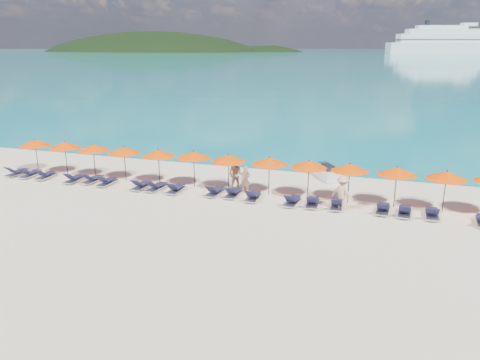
% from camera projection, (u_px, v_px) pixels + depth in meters
% --- Properties ---
extents(ground, '(1400.00, 1400.00, 0.00)m').
position_uv_depth(ground, '(221.00, 219.00, 23.53)').
color(ground, beige).
extents(sea, '(1600.00, 1300.00, 0.01)m').
position_uv_depth(sea, '(394.00, 51.00, 625.43)').
color(sea, '#1FA9B2').
rests_on(sea, ground).
extents(headland_main, '(374.00, 242.00, 126.50)m').
position_uv_depth(headland_main, '(152.00, 81.00, 616.98)').
color(headland_main, black).
rests_on(headland_main, ground).
extents(headland_small, '(162.00, 126.00, 85.50)m').
position_uv_depth(headland_small, '(266.00, 81.00, 589.18)').
color(headland_small, black).
rests_on(headland_small, ground).
extents(cruise_ship, '(140.02, 62.89, 38.91)m').
position_uv_depth(cruise_ship, '(458.00, 43.00, 476.41)').
color(cruise_ship, white).
rests_on(cruise_ship, ground).
extents(jetski, '(2.20, 2.76, 0.94)m').
position_uv_depth(jetski, '(326.00, 172.00, 30.56)').
color(jetski, silver).
rests_on(jetski, ground).
extents(beachgoer_a, '(0.61, 0.42, 1.61)m').
position_uv_depth(beachgoer_a, '(246.00, 180.00, 27.44)').
color(beachgoer_a, '#DEA281').
rests_on(beachgoer_a, ground).
extents(beachgoer_b, '(0.94, 0.61, 1.84)m').
position_uv_depth(beachgoer_b, '(236.00, 174.00, 28.08)').
color(beachgoer_b, '#DEA281').
rests_on(beachgoer_b, ground).
extents(beachgoer_c, '(1.34, 0.96, 1.88)m').
position_uv_depth(beachgoer_c, '(342.00, 193.00, 24.53)').
color(beachgoer_c, '#DEA281').
rests_on(beachgoer_c, ground).
extents(umbrella_0, '(2.10, 2.10, 2.28)m').
position_uv_depth(umbrella_0, '(35.00, 143.00, 31.73)').
color(umbrella_0, black).
rests_on(umbrella_0, ground).
extents(umbrella_1, '(2.10, 2.10, 2.28)m').
position_uv_depth(umbrella_1, '(65.00, 145.00, 31.01)').
color(umbrella_1, black).
rests_on(umbrella_1, ground).
extents(umbrella_2, '(2.10, 2.10, 2.28)m').
position_uv_depth(umbrella_2, '(93.00, 148.00, 30.26)').
color(umbrella_2, black).
rests_on(umbrella_2, ground).
extents(umbrella_3, '(2.10, 2.10, 2.28)m').
position_uv_depth(umbrella_3, '(124.00, 150.00, 29.55)').
color(umbrella_3, black).
rests_on(umbrella_3, ground).
extents(umbrella_4, '(2.10, 2.10, 2.28)m').
position_uv_depth(umbrella_4, '(158.00, 153.00, 28.74)').
color(umbrella_4, black).
rests_on(umbrella_4, ground).
extents(umbrella_5, '(2.10, 2.10, 2.28)m').
position_uv_depth(umbrella_5, '(194.00, 155.00, 28.26)').
color(umbrella_5, black).
rests_on(umbrella_5, ground).
extents(umbrella_6, '(2.10, 2.10, 2.28)m').
position_uv_depth(umbrella_6, '(229.00, 158.00, 27.41)').
color(umbrella_6, black).
rests_on(umbrella_6, ground).
extents(umbrella_7, '(2.10, 2.10, 2.28)m').
position_uv_depth(umbrella_7, '(269.00, 161.00, 26.75)').
color(umbrella_7, black).
rests_on(umbrella_7, ground).
extents(umbrella_8, '(2.10, 2.10, 2.28)m').
position_uv_depth(umbrella_8, '(309.00, 164.00, 26.02)').
color(umbrella_8, black).
rests_on(umbrella_8, ground).
extents(umbrella_9, '(2.10, 2.10, 2.28)m').
position_uv_depth(umbrella_9, '(350.00, 167.00, 25.37)').
color(umbrella_9, black).
rests_on(umbrella_9, ground).
extents(umbrella_10, '(2.10, 2.10, 2.28)m').
position_uv_depth(umbrella_10, '(397.00, 171.00, 24.63)').
color(umbrella_10, black).
rests_on(umbrella_10, ground).
extents(umbrella_11, '(2.10, 2.10, 2.28)m').
position_uv_depth(umbrella_11, '(447.00, 175.00, 23.83)').
color(umbrella_11, black).
rests_on(umbrella_11, ground).
extents(lounger_0, '(0.73, 1.74, 0.66)m').
position_uv_depth(lounger_0, '(17.00, 172.00, 31.21)').
color(lounger_0, silver).
rests_on(lounger_0, ground).
extents(lounger_1, '(0.71, 1.73, 0.66)m').
position_uv_depth(lounger_1, '(30.00, 174.00, 30.86)').
color(lounger_1, silver).
rests_on(lounger_1, ground).
extents(lounger_2, '(0.75, 1.74, 0.66)m').
position_uv_depth(lounger_2, '(46.00, 175.00, 30.48)').
color(lounger_2, silver).
rests_on(lounger_2, ground).
extents(lounger_3, '(0.68, 1.72, 0.66)m').
position_uv_depth(lounger_3, '(74.00, 179.00, 29.71)').
color(lounger_3, silver).
rests_on(lounger_3, ground).
extents(lounger_4, '(0.72, 1.74, 0.66)m').
position_uv_depth(lounger_4, '(93.00, 179.00, 29.59)').
color(lounger_4, silver).
rests_on(lounger_4, ground).
extents(lounger_5, '(0.65, 1.71, 0.66)m').
position_uv_depth(lounger_5, '(107.00, 181.00, 29.07)').
color(lounger_5, silver).
rests_on(lounger_5, ground).
extents(lounger_6, '(0.68, 1.72, 0.66)m').
position_uv_depth(lounger_6, '(141.00, 185.00, 28.30)').
color(lounger_6, silver).
rests_on(lounger_6, ground).
extents(lounger_7, '(0.79, 1.75, 0.66)m').
position_uv_depth(lounger_7, '(156.00, 187.00, 28.03)').
color(lounger_7, silver).
rests_on(lounger_7, ground).
extents(lounger_8, '(0.64, 1.71, 0.66)m').
position_uv_depth(lounger_8, '(176.00, 189.00, 27.62)').
color(lounger_8, silver).
rests_on(lounger_8, ground).
extents(lounger_9, '(0.76, 1.75, 0.66)m').
position_uv_depth(lounger_9, '(215.00, 191.00, 27.11)').
color(lounger_9, silver).
rests_on(lounger_9, ground).
extents(lounger_10, '(0.64, 1.71, 0.66)m').
position_uv_depth(lounger_10, '(233.00, 193.00, 26.85)').
color(lounger_10, silver).
rests_on(lounger_10, ground).
extents(lounger_11, '(0.68, 1.72, 0.66)m').
position_uv_depth(lounger_11, '(253.00, 196.00, 26.25)').
color(lounger_11, silver).
rests_on(lounger_11, ground).
extents(lounger_12, '(0.76, 1.75, 0.66)m').
position_uv_depth(lounger_12, '(292.00, 201.00, 25.48)').
color(lounger_12, silver).
rests_on(lounger_12, ground).
extents(lounger_13, '(0.74, 1.74, 0.66)m').
position_uv_depth(lounger_13, '(312.00, 202.00, 25.27)').
color(lounger_13, silver).
rests_on(lounger_13, ground).
extents(lounger_14, '(0.70, 1.73, 0.66)m').
position_uv_depth(lounger_14, '(337.00, 204.00, 24.91)').
color(lounger_14, silver).
rests_on(lounger_14, ground).
extents(lounger_15, '(0.72, 1.73, 0.66)m').
position_uv_depth(lounger_15, '(383.00, 209.00, 24.26)').
color(lounger_15, silver).
rests_on(lounger_15, ground).
extents(lounger_16, '(0.70, 1.73, 0.66)m').
position_uv_depth(lounger_16, '(405.00, 211.00, 23.87)').
color(lounger_16, silver).
rests_on(lounger_16, ground).
extents(lounger_17, '(0.64, 1.71, 0.66)m').
position_uv_depth(lounger_17, '(432.00, 213.00, 23.58)').
color(lounger_17, silver).
rests_on(lounger_17, ground).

